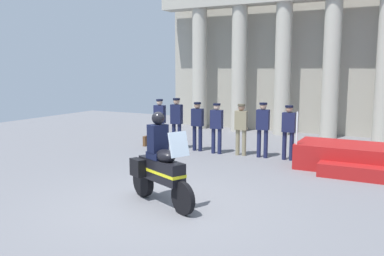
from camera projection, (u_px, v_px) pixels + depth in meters
ground_plane at (156, 205)px, 8.37m from camera, size 28.00×28.00×0.00m
colonnade_backdrop at (310, 52)px, 16.86m from camera, size 13.04×1.51×6.65m
reviewing_stand at (360, 159)px, 11.12m from camera, size 3.35×2.06×1.59m
officer_in_row_0 at (160, 119)px, 14.47m from camera, size 0.40×0.25×1.68m
officer_in_row_1 at (177, 119)px, 14.04m from camera, size 0.40×0.25×1.75m
officer_in_row_2 at (197, 122)px, 13.75m from camera, size 0.40×0.25×1.64m
officer_in_row_3 at (217, 124)px, 13.29m from camera, size 0.40×0.25×1.64m
officer_in_row_4 at (241, 125)px, 13.02m from camera, size 0.40×0.25×1.64m
officer_in_row_5 at (263, 125)px, 12.69m from camera, size 0.40×0.25×1.71m
officer_in_row_6 at (289, 128)px, 12.36m from camera, size 0.40×0.25×1.66m
motorcycle_with_rider at (159, 166)px, 8.35m from camera, size 1.95×1.08×1.90m
briefcase_on_ground at (146, 141)px, 14.76m from camera, size 0.10×0.32×0.36m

